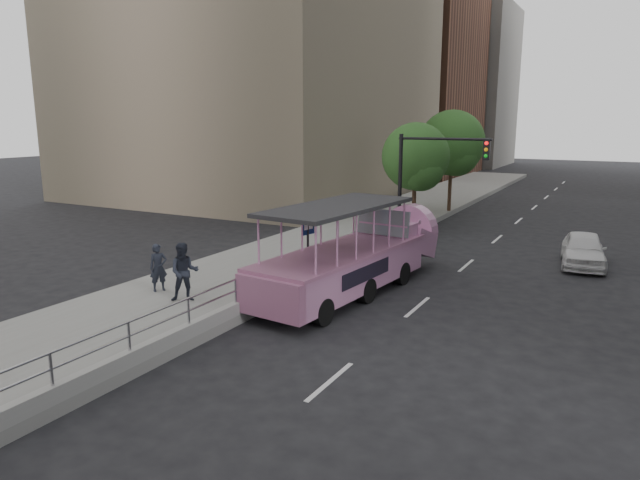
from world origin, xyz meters
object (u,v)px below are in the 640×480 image
Objects in this scene: parking_sign at (308,239)px; traffic_signal at (425,172)px; pedestrian_mid at (184,272)px; street_tree_near at (417,159)px; duck_boat at (357,257)px; pedestrian_near at (158,267)px; street_tree_far at (453,145)px; car at (583,249)px.

traffic_signal is (1.29, 8.51, 1.68)m from parking_sign.
pedestrian_mid is 0.32× the size of street_tree_near.
pedestrian_near is at bearing -141.74° from duck_boat.
duck_boat is 1.82m from parking_sign.
traffic_signal is (5.05, 11.82, 2.41)m from pedestrian_near.
duck_boat is at bearing -84.68° from street_tree_far.
pedestrian_mid is at bearing -129.71° from duck_boat.
traffic_signal reaches higher than pedestrian_near.
street_tree_far is (2.18, 21.65, 3.09)m from pedestrian_mid.
car is 0.70× the size of street_tree_near.
traffic_signal reaches higher than pedestrian_mid.
pedestrian_mid is at bearing -121.58° from parking_sign.
pedestrian_near is 0.85× the size of pedestrian_mid.
street_tree_near reaches higher than traffic_signal.
pedestrian_mid is (-10.43, -11.95, 0.54)m from car.
parking_sign is 8.77m from traffic_signal.
parking_sign is at bearing -16.54° from pedestrian_near.
pedestrian_mid is 21.97m from street_tree_far.
street_tree_near is at bearing 19.34° from pedestrian_near.
pedestrian_near is (-11.90, -11.55, 0.40)m from car.
car is 9.74m from street_tree_near.
pedestrian_near is 13.07m from traffic_signal.
pedestrian_near is at bearing -138.64° from parking_sign.
parking_sign is 12.11m from street_tree_near.
traffic_signal is 3.80m from street_tree_near.
pedestrian_mid is at bearing -73.15° from pedestrian_near.
parking_sign is at bearing -141.23° from car.
street_tree_near is at bearing 114.98° from traffic_signal.
pedestrian_mid is 0.35× the size of traffic_signal.
duck_boat is 8.03m from traffic_signal.
street_tree_far reaches higher than pedestrian_near.
street_tree_near is (-8.45, 3.70, 3.14)m from car.
car is at bearing 45.33° from parking_sign.
duck_boat is 2.41× the size of car.
duck_boat is 6.14× the size of pedestrian_near.
duck_boat reaches higher than parking_sign.
pedestrian_near is 0.54× the size of parking_sign.
pedestrian_mid is 4.40m from parking_sign.
traffic_signal is at bearing 171.20° from car.
duck_boat is 1.50× the size of street_tree_far.
duck_boat is 17.47m from street_tree_far.
parking_sign reaches higher than pedestrian_mid.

